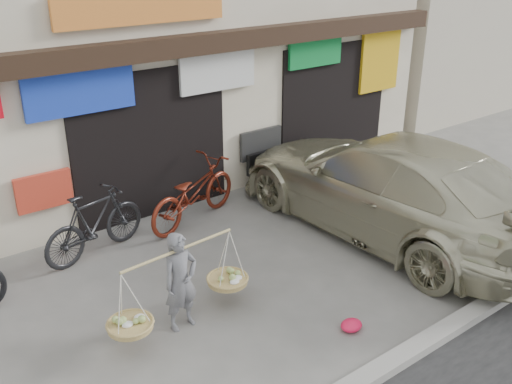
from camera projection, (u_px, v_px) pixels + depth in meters
ground at (272, 298)px, 8.19m from camera, size 70.00×70.00×0.00m
kerb at (377, 372)px, 6.70m from camera, size 70.00×0.25×0.12m
shophouse_block at (77, 8)px, 11.48m from camera, size 14.00×6.32×7.00m
street_vendor at (181, 286)px, 7.36m from camera, size 2.09×0.69×1.37m
bike_1 at (95, 223)px, 9.11m from camera, size 1.94×0.98×1.12m
bike_2 at (193, 193)px, 10.20m from camera, size 2.29×1.40×1.13m
suv at (387, 185)px, 9.79m from camera, size 2.61×6.02×1.72m
red_bag at (351, 325)px, 7.50m from camera, size 0.31×0.25×0.14m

